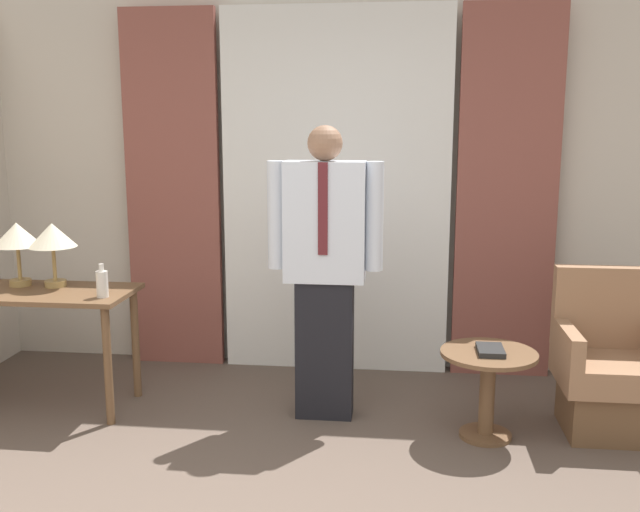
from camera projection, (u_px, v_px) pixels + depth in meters
The scene contains 12 objects.
wall_back at pixel (337, 184), 5.17m from camera, with size 10.00×0.06×2.70m.
curtain_sheer_center at pixel (336, 194), 5.05m from camera, with size 1.61×0.06×2.58m.
curtain_drape_left at pixel (173, 192), 5.19m from camera, with size 0.69×0.06×2.58m.
curtain_drape_right at pixel (507, 196), 4.92m from camera, with size 0.69×0.06×2.58m.
desk at pixel (30, 307), 4.46m from camera, with size 1.29×0.57×0.76m.
table_lamp_left at pixel (17, 237), 4.51m from camera, with size 0.30×0.30×0.41m.
table_lamp_right at pixel (52, 238), 4.48m from camera, with size 0.30×0.30×0.41m.
bottle_by_lamp at pixel (102, 283), 4.25m from camera, with size 0.07×0.07×0.20m.
person at pixel (325, 263), 4.25m from camera, with size 0.69×0.23×1.78m.
armchair at pixel (611, 373), 4.16m from camera, with size 0.61×0.56×0.94m.
side_table at pixel (488, 379), 4.06m from camera, with size 0.55×0.55×0.51m.
book at pixel (490, 350), 4.01m from camera, with size 0.15×0.22×0.03m.
Camera 1 is at (0.46, -2.16, 1.80)m, focal length 40.00 mm.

